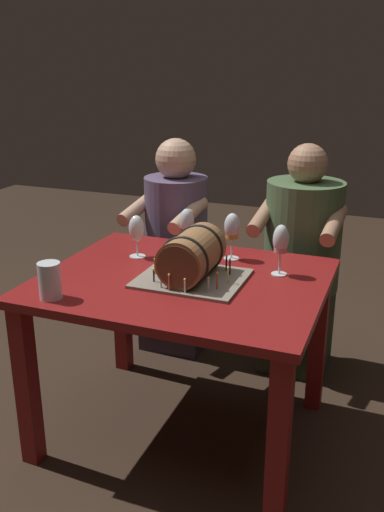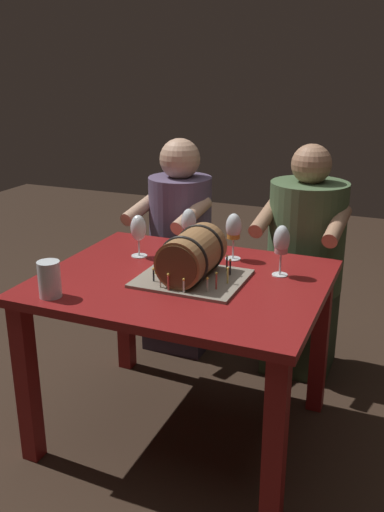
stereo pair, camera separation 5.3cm
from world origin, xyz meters
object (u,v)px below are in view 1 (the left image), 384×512
(dining_table, at_px, (183,304))
(wine_glass_empty, at_px, (137,229))
(barrel_cake, at_px, (192,258))
(beer_pint, at_px, (50,282))
(person_seated_left, at_px, (176,254))
(person_seated_right, at_px, (301,266))
(wine_glass_amber, at_px, (232,229))
(wine_glass_rose, at_px, (281,242))
(wine_glass_red, at_px, (187,223))

(dining_table, distance_m, wine_glass_empty, 0.41)
(barrel_cake, bearing_deg, wine_glass_empty, 152.12)
(beer_pint, height_order, person_seated_left, person_seated_left)
(barrel_cake, bearing_deg, person_seated_right, 68.47)
(beer_pint, bearing_deg, wine_glass_amber, 53.23)
(beer_pint, distance_m, person_seated_left, 1.13)
(wine_glass_rose, distance_m, person_seated_left, 0.95)
(wine_glass_empty, bearing_deg, person_seated_left, 95.78)
(wine_glass_rose, distance_m, wine_glass_amber, 0.26)
(beer_pint, bearing_deg, wine_glass_empty, 80.29)
(person_seated_right, bearing_deg, wine_glass_amber, -116.45)
(wine_glass_empty, bearing_deg, barrel_cake, -27.88)
(barrel_cake, distance_m, wine_glass_red, 0.37)
(barrel_cake, relative_size, wine_glass_red, 2.10)
(wine_glass_amber, relative_size, beer_pint, 1.51)
(wine_glass_empty, relative_size, wine_glass_rose, 0.90)
(dining_table, height_order, wine_glass_amber, wine_glass_amber)
(beer_pint, distance_m, person_seated_right, 1.33)
(wine_glass_empty, xyz_separation_m, wine_glass_rose, (0.63, 0.01, 0.01))
(barrel_cake, relative_size, person_seated_right, 0.35)
(person_seated_right, bearing_deg, beer_pint, -122.79)
(barrel_cake, relative_size, wine_glass_rose, 1.96)
(wine_glass_amber, distance_m, beer_pint, 0.81)
(dining_table, height_order, barrel_cake, barrel_cake)
(barrel_cake, height_order, beer_pint, barrel_cake)
(wine_glass_empty, xyz_separation_m, person_seated_left, (-0.06, 0.58, -0.31))
(dining_table, height_order, beer_pint, beer_pint)
(barrel_cake, height_order, wine_glass_empty, barrel_cake)
(dining_table, relative_size, wine_glass_amber, 5.44)
(wine_glass_rose, bearing_deg, wine_glass_red, 161.94)
(dining_table, xyz_separation_m, wine_glass_rose, (0.35, 0.17, 0.26))
(beer_pint, bearing_deg, person_seated_left, 88.39)
(wine_glass_rose, bearing_deg, wine_glass_amber, 154.64)
(wine_glass_amber, xyz_separation_m, person_seated_left, (-0.45, 0.46, -0.32))
(wine_glass_red, distance_m, wine_glass_amber, 0.23)
(wine_glass_red, xyz_separation_m, person_seated_right, (0.45, 0.42, -0.29))
(barrel_cake, xyz_separation_m, wine_glass_amber, (0.07, 0.30, 0.05))
(barrel_cake, distance_m, wine_glass_empty, 0.37)
(wine_glass_empty, xyz_separation_m, beer_pint, (-0.09, -0.52, -0.06))
(wine_glass_amber, bearing_deg, person_seated_left, 134.87)
(dining_table, distance_m, wine_glass_amber, 0.40)
(wine_glass_amber, bearing_deg, wine_glass_empty, -162.55)
(wine_glass_rose, distance_m, person_seated_right, 0.64)
(dining_table, distance_m, wine_glass_rose, 0.47)
(wine_glass_amber, relative_size, person_seated_left, 0.18)
(wine_glass_rose, relative_size, person_seated_left, 0.18)
(wine_glass_red, relative_size, wine_glass_rose, 0.93)
(barrel_cake, height_order, person_seated_left, person_seated_left)
(wine_glass_empty, relative_size, wine_glass_red, 0.97)
(wine_glass_rose, relative_size, wine_glass_amber, 1.02)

